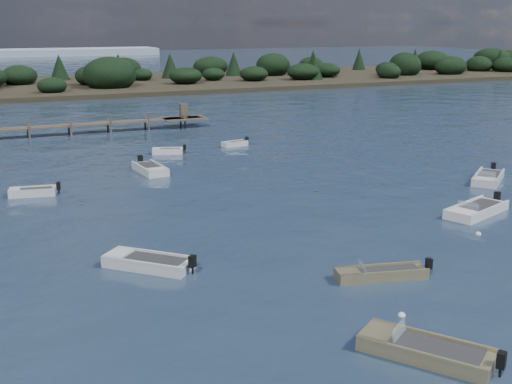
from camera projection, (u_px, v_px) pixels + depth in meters
name	position (u px, v px, depth m)	size (l,w,h in m)	color
ground	(126.00, 116.00, 83.68)	(400.00, 400.00, 0.00)	#172436
dinghy_extra_b	(381.00, 275.00, 30.38)	(4.75, 2.14, 1.11)	#6F684A
dinghy_mid_white_a	(476.00, 211.00, 40.63)	(5.47, 3.50, 1.27)	silver
dinghy_extra_a	(150.00, 170.00, 51.94)	(2.06, 4.70, 1.26)	#B2B8BA
dinghy_mid_grey	(148.00, 265.00, 31.71)	(4.29, 4.27, 1.20)	#B2B8BA
dinghy_mid_white_b	(488.00, 179.00, 49.00)	(4.84, 4.37, 1.28)	#B2B8BA
tender_far_grey_b	(235.00, 145.00, 63.10)	(2.94, 1.52, 0.98)	#B2B8BA
tender_far_grey	(33.00, 193.00, 44.99)	(3.56, 1.84, 1.12)	#B2B8BA
tender_far_white	(168.00, 152.00, 59.35)	(3.16, 1.95, 1.06)	silver
dinghy_near_olive	(425.00, 353.00, 23.24)	(4.10, 4.89, 1.24)	#6F684A
buoy_a	(402.00, 316.00, 26.53)	(0.32, 0.32, 0.32)	silver
buoy_b	(478.00, 234.00, 36.76)	(0.32, 0.32, 0.32)	silver
buoy_c	(155.00, 261.00, 32.66)	(0.32, 0.32, 0.32)	silver
far_headland	(204.00, 73.00, 128.36)	(190.00, 40.00, 5.80)	black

